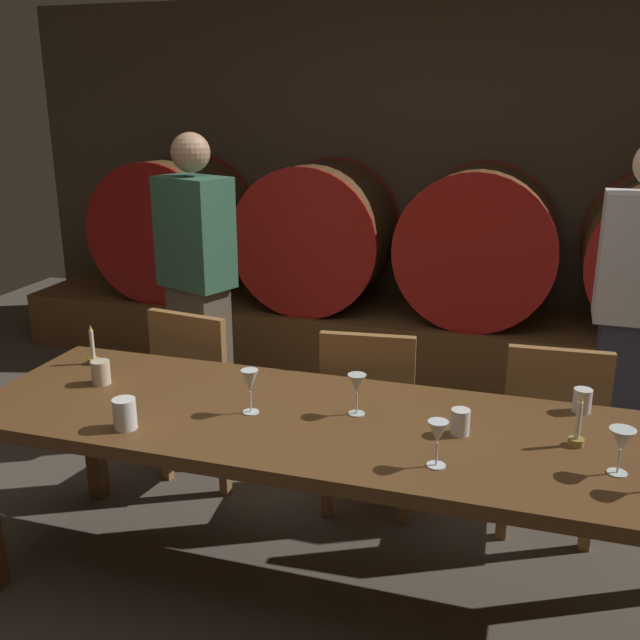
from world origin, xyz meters
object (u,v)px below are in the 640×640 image
object	(u,v)px
candle_left	(93,353)
cup_far_right	(582,400)
chair_right	(551,429)
guest_right	(636,324)
wine_glass_right	(621,441)
cup_center_left	(125,414)
wine_glass_far_left	(250,382)
wine_glass_left	(357,385)
cup_center_right	(460,422)
chair_left	(203,386)
wine_barrel_far_left	(176,226)
chair_center	(369,411)
wine_barrel_center_right	(478,244)
cup_far_left	(101,372)
candle_right	(577,432)
wine_barrel_center_left	(319,235)
wine_glass_center	(438,434)
dining_table	(323,435)
guest_left	(197,287)

from	to	relation	value
candle_left	cup_far_right	world-z (taller)	candle_left
chair_right	guest_right	size ratio (longest dim) A/B	0.53
wine_glass_right	cup_center_left	distance (m)	1.60
guest_right	wine_glass_far_left	distance (m)	1.80
cup_far_right	wine_glass_left	bearing A→B (deg)	-161.36
candle_left	cup_center_right	world-z (taller)	candle_left
chair_right	cup_center_right	bearing A→B (deg)	61.08
chair_left	candle_left	world-z (taller)	candle_left
wine_barrel_far_left	chair_center	bearing A→B (deg)	-44.58
wine_barrel_center_right	candle_left	xyz separation A→B (m)	(-1.39, -2.31, -0.11)
wine_glass_right	cup_far_left	bearing A→B (deg)	175.26
candle_right	wine_glass_right	distance (m)	0.20
cup_far_left	cup_center_left	bearing A→B (deg)	-46.44
wine_barrel_center_left	cup_far_right	world-z (taller)	wine_barrel_center_left
chair_left	candle_left	bearing A→B (deg)	63.88
wine_barrel_center_right	chair_left	distance (m)	2.22
wine_barrel_center_left	wine_barrel_center_right	size ratio (longest dim) A/B	1.00
wine_glass_right	cup_far_right	world-z (taller)	wine_glass_right
chair_right	cup_far_right	xyz separation A→B (m)	(0.08, -0.34, 0.28)
candle_right	cup_far_left	xyz separation A→B (m)	(-1.79, 0.00, 0.00)
chair_center	cup_far_right	distance (m)	0.95
wine_barrel_center_left	wine_glass_center	bearing A→B (deg)	-65.85
wine_barrel_center_right	chair_center	bearing A→B (deg)	-98.10
wine_barrel_center_left	cup_far_right	size ratio (longest dim) A/B	11.54
candle_left	cup_center_right	xyz separation A→B (m)	(1.57, -0.21, -0.00)
dining_table	guest_left	xyz separation A→B (m)	(-1.05, 1.14, 0.18)
chair_left	candle_left	distance (m)	0.59
wine_barrel_far_left	chair_left	xyz separation A→B (m)	(1.12, -1.88, -0.40)
guest_right	cup_far_right	xyz separation A→B (m)	(-0.25, -0.78, -0.07)
candle_right	wine_barrel_center_right	bearing A→B (deg)	102.54
wine_barrel_far_left	cup_far_right	size ratio (longest dim) A/B	11.54
guest_left	candle_right	distance (m)	2.20
candle_left	wine_glass_center	distance (m)	1.60
dining_table	chair_left	size ratio (longest dim) A/B	2.95
wine_barrel_far_left	cup_center_left	size ratio (longest dim) A/B	9.31
candle_right	chair_center	bearing A→B (deg)	145.35
wine_barrel_center_right	cup_center_left	size ratio (longest dim) A/B	9.31
candle_left	dining_table	bearing A→B (deg)	-12.16
chair_left	wine_glass_center	bearing A→B (deg)	152.94
guest_right	cup_far_right	world-z (taller)	guest_right
wine_barrel_center_left	cup_center_left	xyz separation A→B (m)	(0.18, -2.82, -0.11)
wine_glass_center	cup_far_right	distance (m)	0.72
candle_right	cup_center_left	bearing A→B (deg)	-167.65
wine_barrel_center_left	candle_left	bearing A→B (deg)	-97.19
guest_right	wine_glass_left	size ratio (longest dim) A/B	10.82
wine_glass_left	wine_glass_center	xyz separation A→B (m)	(0.33, -0.30, -0.00)
wine_glass_center	cup_far_left	world-z (taller)	wine_glass_center
cup_center_left	cup_far_right	xyz separation A→B (m)	(1.51, 0.61, -0.01)
wine_barrel_center_right	chair_center	distance (m)	1.98
candle_left	cup_center_left	world-z (taller)	candle_left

